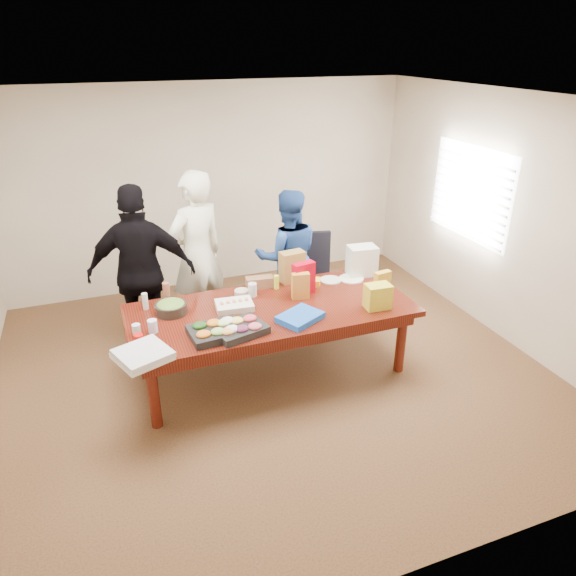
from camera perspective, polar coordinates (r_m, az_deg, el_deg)
name	(u,v)px	position (r m, az deg, el deg)	size (l,w,h in m)	color
floor	(272,372)	(5.60, -1.74, -9.06)	(5.50, 5.00, 0.02)	#47301E
ceiling	(268,99)	(4.64, -2.20, 19.83)	(5.50, 5.00, 0.02)	white
wall_back	(210,188)	(7.26, -8.44, 10.71)	(5.50, 0.04, 2.70)	beige
wall_front	(420,410)	(2.99, 14.12, -12.68)	(5.50, 0.04, 2.70)	beige
wall_right	(505,219)	(6.34, 22.46, 6.89)	(0.04, 5.00, 2.70)	beige
window_panel	(470,193)	(6.72, 19.11, 9.71)	(0.03, 1.40, 1.10)	white
window_blinds	(467,193)	(6.69, 18.84, 9.70)	(0.04, 1.36, 1.00)	beige
conference_table	(272,340)	(5.39, -1.79, -5.69)	(2.80, 1.20, 0.75)	#4C1C0F
office_chair	(319,281)	(6.37, 3.33, 0.79)	(0.52, 0.52, 1.02)	black
person_center	(197,256)	(5.98, -9.83, 3.48)	(0.70, 0.46, 1.93)	white
person_right	(288,257)	(6.26, -0.03, 3.39)	(0.79, 0.62, 1.63)	navy
person_left	(142,273)	(5.72, -15.57, 1.61)	(1.11, 0.46, 1.89)	black
veggie_tray	(216,332)	(4.76, -7.81, -4.74)	(0.47, 0.37, 0.07)	black
fruit_tray	(239,329)	(4.79, -5.31, -4.47)	(0.46, 0.36, 0.07)	black
sheet_cake	(234,305)	(5.21, -5.83, -1.88)	(0.36, 0.27, 0.06)	white
salad_bowl	(171,308)	(5.21, -12.56, -2.17)	(0.31, 0.31, 0.10)	black
chip_bag_blue	(300,317)	(4.97, 1.31, -3.18)	(0.40, 0.30, 0.06)	blue
chip_bag_red	(304,278)	(5.43, 1.71, 1.05)	(0.24, 0.10, 0.34)	#B30017
chip_bag_yellow	(382,284)	(5.49, 10.17, 0.48)	(0.18, 0.07, 0.27)	yellow
chip_bag_orange	(301,286)	(5.34, 1.37, 0.22)	(0.18, 0.08, 0.28)	orange
mayo_jar	(252,290)	(5.43, -3.88, -0.18)	(0.09, 0.09, 0.14)	silver
mustard_bottle	(276,282)	(5.58, -1.26, 0.66)	(0.05, 0.05, 0.15)	#DEF02E
dressing_bottle	(167,293)	(5.41, -13.03, -0.49)	(0.07, 0.07, 0.22)	brown
ranch_bottle	(145,301)	(5.33, -15.23, -1.40)	(0.06, 0.06, 0.17)	silver
banana_bunch	(310,282)	(5.67, 2.36, 0.67)	(0.22, 0.13, 0.07)	yellow
bread_loaf	(260,282)	(5.62, -3.10, 0.63)	(0.29, 0.12, 0.12)	brown
kraft_bag	(292,267)	(5.71, 0.46, 2.33)	(0.26, 0.15, 0.34)	olive
red_cup	(139,340)	(4.75, -15.87, -5.44)	(0.08, 0.08, 0.11)	#BB0B07
clear_cup_a	(153,326)	(4.92, -14.46, -4.02)	(0.09, 0.09, 0.12)	white
clear_cup_b	(136,330)	(4.91, -16.11, -4.36)	(0.08, 0.08, 0.10)	silver
pizza_box_lower	(142,356)	(4.56, -15.51, -7.16)	(0.40, 0.40, 0.05)	white
pizza_box_upper	(143,353)	(4.52, -15.45, -6.84)	(0.40, 0.40, 0.05)	silver
plate_a	(351,279)	(5.86, 6.86, 1.00)	(0.27, 0.27, 0.02)	white
plate_b	(331,280)	(5.80, 4.64, 0.87)	(0.24, 0.24, 0.01)	silver
dip_bowl_a	(299,289)	(5.52, 1.20, -0.13)	(0.15, 0.15, 0.06)	beige
dip_bowl_b	(242,293)	(5.47, -5.06, -0.52)	(0.15, 0.15, 0.06)	beige
grocery_bag_white	(362,261)	(5.94, 8.01, 2.96)	(0.31, 0.22, 0.33)	white
grocery_bag_yellow	(378,296)	(5.23, 9.71, -0.89)	(0.25, 0.17, 0.25)	yellow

